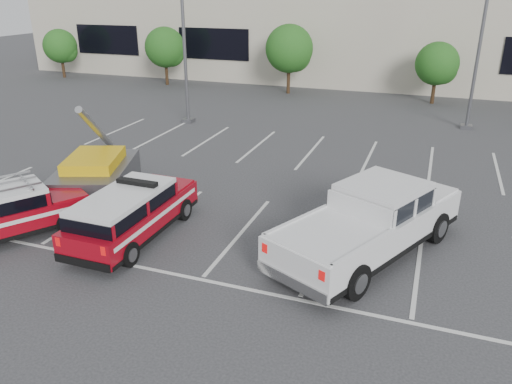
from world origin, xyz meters
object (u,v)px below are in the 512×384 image
utility_rig (92,179)px  tree_mid_right (438,65)px  ladder_suv (6,216)px  tree_far_left (62,47)px  light_pole_left (183,28)px  white_pickup (370,228)px  tree_left (166,49)px  light_pole_mid (482,30)px  convention_building (383,19)px  fire_chief_suv (132,217)px  tree_mid_left (291,50)px

utility_rig → tree_mid_right: bearing=41.7°
tree_mid_right → utility_rig: bearing=-118.2°
ladder_suv → utility_rig: (0.46, 3.61, -0.01)m
tree_far_left → ladder_suv: size_ratio=0.83×
light_pole_left → white_pickup: 17.39m
tree_far_left → tree_left: (10.00, 0.00, 0.27)m
tree_mid_right → light_pole_mid: size_ratio=0.39×
tree_far_left → tree_mid_right: bearing=0.0°
convention_building → tree_far_left: bearing=-158.6°
light_pole_mid → fire_chief_suv: (-10.01, -17.37, -4.47)m
tree_mid_right → light_pole_mid: (1.91, -6.05, 2.68)m
tree_mid_left → utility_rig: (-1.33, -21.10, -2.33)m
tree_mid_right → fire_chief_suv: 24.84m
fire_chief_suv → ladder_suv: 3.90m
tree_mid_right → light_pole_mid: light_pole_mid is taller
convention_building → fire_chief_suv: 33.62m
convention_building → tree_far_left: convention_building is taller
tree_far_left → light_pole_mid: (31.91, -6.05, 2.68)m
tree_far_left → ladder_suv: 30.74m
light_pole_mid → utility_rig: 20.53m
fire_chief_suv → white_pickup: 7.13m
fire_chief_suv → ladder_suv: ladder_suv is taller
tree_far_left → light_pole_mid: 32.59m
light_pole_mid → utility_rig: size_ratio=2.10×
ladder_suv → utility_rig: size_ratio=0.98×
light_pole_mid → ladder_suv: light_pole_mid is taller
tree_left → light_pole_left: light_pole_left is taller
tree_far_left → tree_left: 10.00m
tree_mid_right → fire_chief_suv: size_ratio=0.80×
tree_far_left → white_pickup: 36.26m
convention_building → fire_chief_suv: size_ratio=12.00×
ladder_suv → light_pole_mid: bearing=86.1°
tree_far_left → ladder_suv: bearing=-53.6°
tree_left → white_pickup: 28.96m
white_pickup → fire_chief_suv: bearing=-142.4°
light_pole_mid → white_pickup: bearing=-100.9°
light_pole_left → utility_rig: light_pole_left is taller
white_pickup → ladder_suv: white_pickup is taller
tree_mid_left → light_pole_left: 10.73m
convention_building → light_pole_mid: size_ratio=5.86×
light_pole_left → fire_chief_suv: light_pole_left is taller
convention_building → tree_mid_left: size_ratio=12.38×
light_pole_left → white_pickup: bearing=-44.7°
tree_mid_right → fire_chief_suv: bearing=-109.1°
fire_chief_suv → light_pole_mid: bearing=60.5°
tree_far_left → white_pickup: tree_far_left is taller
utility_rig → light_pole_mid: bearing=28.6°
tree_mid_left → white_pickup: (8.86, -21.89, -2.23)m
white_pickup → tree_left: bearing=156.1°
fire_chief_suv → utility_rig: bearing=144.8°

